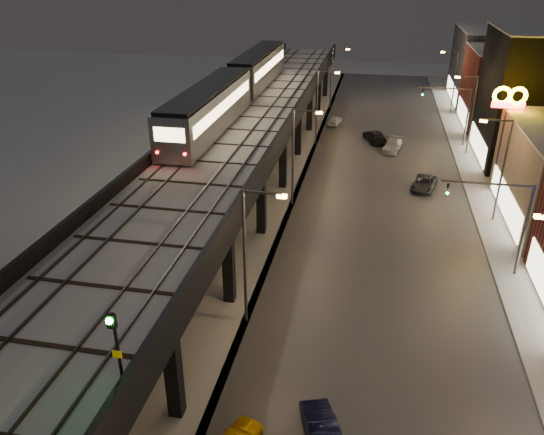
{
  "coord_description": "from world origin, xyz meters",
  "views": [
    {
      "loc": [
        6.14,
        -13.3,
        20.51
      ],
      "look_at": [
        -0.01,
        17.88,
        5.0
      ],
      "focal_mm": 35.0,
      "sensor_mm": 36.0,
      "label": 1
    }
  ],
  "objects_px": {
    "car_far_white": "(335,121)",
    "car_mid_dark": "(375,137)",
    "subway_train": "(237,84)",
    "car_onc_white": "(393,146)",
    "car_onc_dark": "(424,184)",
    "car_near_white": "(322,432)",
    "rail_signal": "(114,335)"
  },
  "relations": [
    {
      "from": "subway_train",
      "to": "car_far_white",
      "type": "relative_size",
      "value": 11.12
    },
    {
      "from": "rail_signal",
      "to": "car_far_white",
      "type": "relative_size",
      "value": 0.85
    },
    {
      "from": "rail_signal",
      "to": "car_mid_dark",
      "type": "relative_size",
      "value": 0.64
    },
    {
      "from": "subway_train",
      "to": "car_far_white",
      "type": "xyz_separation_m",
      "value": [
        9.32,
        16.34,
        -7.93
      ]
    },
    {
      "from": "car_mid_dark",
      "to": "car_near_white",
      "type": "bearing_deg",
      "value": 68.32
    },
    {
      "from": "car_near_white",
      "to": "car_onc_white",
      "type": "relative_size",
      "value": 0.93
    },
    {
      "from": "rail_signal",
      "to": "car_far_white",
      "type": "xyz_separation_m",
      "value": [
        2.92,
        58.03,
        -8.17
      ]
    },
    {
      "from": "car_near_white",
      "to": "car_mid_dark",
      "type": "relative_size",
      "value": 0.85
    },
    {
      "from": "car_mid_dark",
      "to": "car_far_white",
      "type": "relative_size",
      "value": 1.34
    },
    {
      "from": "subway_train",
      "to": "car_mid_dark",
      "type": "relative_size",
      "value": 8.31
    },
    {
      "from": "car_near_white",
      "to": "car_onc_dark",
      "type": "relative_size",
      "value": 0.93
    },
    {
      "from": "subway_train",
      "to": "rail_signal",
      "type": "bearing_deg",
      "value": -81.27
    },
    {
      "from": "car_far_white",
      "to": "car_onc_dark",
      "type": "height_order",
      "value": "car_far_white"
    },
    {
      "from": "car_mid_dark",
      "to": "car_far_white",
      "type": "height_order",
      "value": "car_mid_dark"
    },
    {
      "from": "car_far_white",
      "to": "car_near_white",
      "type": "bearing_deg",
      "value": 104.85
    },
    {
      "from": "car_mid_dark",
      "to": "car_onc_dark",
      "type": "height_order",
      "value": "car_mid_dark"
    },
    {
      "from": "car_onc_dark",
      "to": "subway_train",
      "type": "bearing_deg",
      "value": -179.01
    },
    {
      "from": "subway_train",
      "to": "car_onc_dark",
      "type": "xyz_separation_m",
      "value": [
        20.0,
        -4.72,
        -7.93
      ]
    },
    {
      "from": "car_far_white",
      "to": "car_onc_dark",
      "type": "bearing_deg",
      "value": 127.29
    },
    {
      "from": "car_far_white",
      "to": "car_onc_dark",
      "type": "xyz_separation_m",
      "value": [
        10.67,
        -21.06,
        -0.0
      ]
    },
    {
      "from": "rail_signal",
      "to": "car_onc_white",
      "type": "bearing_deg",
      "value": 77.56
    },
    {
      "from": "subway_train",
      "to": "rail_signal",
      "type": "height_order",
      "value": "subway_train"
    },
    {
      "from": "car_mid_dark",
      "to": "car_onc_white",
      "type": "distance_m",
      "value": 3.8
    },
    {
      "from": "car_onc_white",
      "to": "car_mid_dark",
      "type": "bearing_deg",
      "value": 138.74
    },
    {
      "from": "subway_train",
      "to": "car_onc_white",
      "type": "height_order",
      "value": "subway_train"
    },
    {
      "from": "rail_signal",
      "to": "car_onc_white",
      "type": "distance_m",
      "value": 50.12
    },
    {
      "from": "car_mid_dark",
      "to": "car_onc_white",
      "type": "bearing_deg",
      "value": 104.99
    },
    {
      "from": "rail_signal",
      "to": "car_mid_dark",
      "type": "height_order",
      "value": "rail_signal"
    },
    {
      "from": "subway_train",
      "to": "car_onc_white",
      "type": "relative_size",
      "value": 9.11
    },
    {
      "from": "subway_train",
      "to": "car_near_white",
      "type": "relative_size",
      "value": 9.77
    },
    {
      "from": "rail_signal",
      "to": "car_far_white",
      "type": "bearing_deg",
      "value": 87.11
    },
    {
      "from": "car_far_white",
      "to": "car_mid_dark",
      "type": "bearing_deg",
      "value": 140.37
    }
  ]
}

